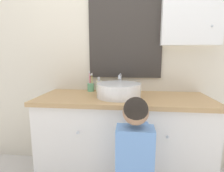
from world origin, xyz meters
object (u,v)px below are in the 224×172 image
soap_dispenser (99,86)px  sink_basin (119,90)px  child_figure (135,159)px  toothbrush_holder (91,86)px

soap_dispenser → sink_basin: bearing=-43.2°
sink_basin → child_figure: 0.59m
child_figure → toothbrush_holder: bearing=122.5°
toothbrush_holder → soap_dispenser: toothbrush_holder is taller
sink_basin → toothbrush_holder: (-0.30, 0.21, -0.01)m
soap_dispenser → child_figure: size_ratio=0.16×
sink_basin → toothbrush_holder: size_ratio=2.13×
toothbrush_holder → child_figure: (0.43, -0.67, -0.33)m
sink_basin → child_figure: sink_basin is taller
sink_basin → soap_dispenser: 0.28m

